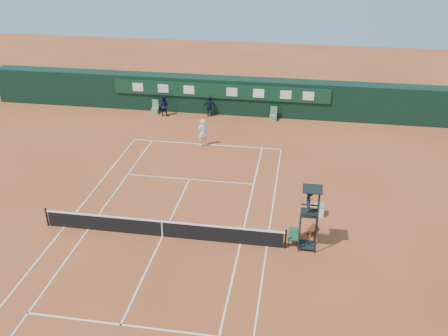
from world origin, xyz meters
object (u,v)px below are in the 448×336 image
Objects in this scene: tennis_net at (162,228)px; umpire_chair at (310,206)px; player_bench at (296,232)px; cooler at (319,210)px; player at (203,132)px.

umpire_chair reaches higher than tennis_net.
umpire_chair reaches higher than player_bench.
umpire_chair is 5.30× the size of cooler.
cooler is (0.62, 3.18, -2.13)m from umpire_chair.
player is at bearing 135.19° from cooler.
cooler is (1.18, 2.77, -0.27)m from player_bench.
cooler is at bearing 66.89° from player_bench.
tennis_net is at bearing -178.04° from umpire_chair.
tennis_net is 11.67m from player.
umpire_chair is at bearing 1.96° from tennis_net.
tennis_net is at bearing 51.01° from player.
tennis_net is 10.75× the size of player_bench.
umpire_chair reaches higher than cooler.
player_bench is at bearing 5.51° from tennis_net.
umpire_chair is 1.99m from player_bench.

